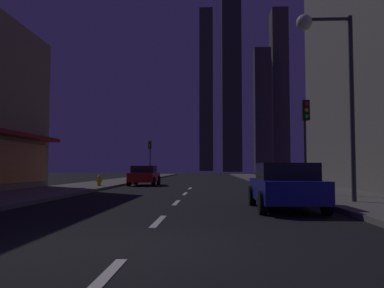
% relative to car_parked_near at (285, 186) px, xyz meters
% --- Properties ---
extents(ground_plane, '(78.00, 136.00, 0.10)m').
position_rel_car_parked_near_xyz_m(ground_plane, '(-3.60, 25.91, -0.79)').
color(ground_plane, black).
extents(sidewalk_right, '(4.00, 76.00, 0.15)m').
position_rel_car_parked_near_xyz_m(sidewalk_right, '(3.40, 25.91, -0.67)').
color(sidewalk_right, '#605E59').
rests_on(sidewalk_right, ground).
extents(sidewalk_left, '(4.00, 76.00, 0.15)m').
position_rel_car_parked_near_xyz_m(sidewalk_left, '(-10.60, 25.91, -0.67)').
color(sidewalk_left, '#605E59').
rests_on(sidewalk_left, ground).
extents(lane_marking_center, '(0.16, 23.00, 0.01)m').
position_rel_car_parked_near_xyz_m(lane_marking_center, '(-3.60, 2.31, -0.73)').
color(lane_marking_center, silver).
rests_on(lane_marking_center, ground).
extents(skyscraper_distant_tall, '(5.49, 5.87, 66.96)m').
position_rel_car_parked_near_xyz_m(skyscraper_distant_tall, '(-3.78, 151.60, 32.74)').
color(skyscraper_distant_tall, '#3B382C').
rests_on(skyscraper_distant_tall, ground).
extents(skyscraper_distant_mid, '(6.25, 7.21, 68.38)m').
position_rel_car_parked_near_xyz_m(skyscraper_distant_mid, '(4.83, 119.12, 33.45)').
color(skyscraper_distant_mid, '#363328').
rests_on(skyscraper_distant_mid, ground).
extents(skyscraper_distant_short, '(5.62, 5.16, 42.38)m').
position_rel_car_parked_near_xyz_m(skyscraper_distant_short, '(15.80, 125.75, 20.45)').
color(skyscraper_distant_short, '#454234').
rests_on(skyscraper_distant_short, ground).
extents(skyscraper_distant_slender, '(5.73, 8.33, 58.62)m').
position_rel_car_parked_near_xyz_m(skyscraper_distant_slender, '(22.83, 132.88, 28.57)').
color(skyscraper_distant_slender, '#484436').
rests_on(skyscraper_distant_slender, ground).
extents(car_parked_near, '(1.98, 4.24, 1.45)m').
position_rel_car_parked_near_xyz_m(car_parked_near, '(0.00, 0.00, 0.00)').
color(car_parked_near, navy).
rests_on(car_parked_near, ground).
extents(car_parked_far, '(1.98, 4.24, 1.45)m').
position_rel_car_parked_near_xyz_m(car_parked_far, '(-7.20, 16.97, 0.00)').
color(car_parked_far, '#B21919').
rests_on(car_parked_far, ground).
extents(fire_hydrant_far_left, '(0.42, 0.30, 0.65)m').
position_rel_car_parked_near_xyz_m(fire_hydrant_far_left, '(-9.50, 13.07, -0.29)').
color(fire_hydrant_far_left, gold).
rests_on(fire_hydrant_far_left, sidewalk_left).
extents(traffic_light_near_right, '(0.32, 0.48, 4.20)m').
position_rel_car_parked_near_xyz_m(traffic_light_near_right, '(1.90, 5.29, 2.45)').
color(traffic_light_near_right, '#2D2D2D').
rests_on(traffic_light_near_right, sidewalk_right).
extents(traffic_light_far_left, '(0.32, 0.48, 4.20)m').
position_rel_car_parked_near_xyz_m(traffic_light_far_left, '(-9.10, 32.42, 2.45)').
color(traffic_light_far_left, '#2D2D2D').
rests_on(traffic_light_far_left, sidewalk_left).
extents(street_lamp_right, '(1.96, 0.56, 6.58)m').
position_rel_car_parked_near_xyz_m(street_lamp_right, '(1.78, 1.42, 4.33)').
color(street_lamp_right, '#38383D').
rests_on(street_lamp_right, sidewalk_right).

